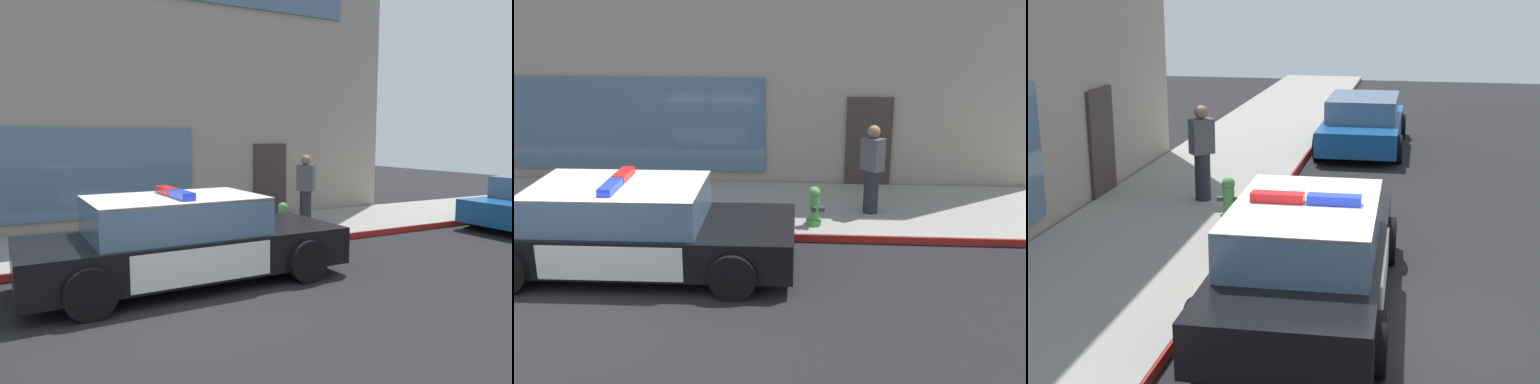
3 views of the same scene
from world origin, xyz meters
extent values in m
plane|color=black|center=(0.00, 0.00, 0.00)|extent=(48.00, 48.00, 0.00)
cube|color=gray|center=(0.00, 3.87, 0.07)|extent=(48.00, 3.15, 0.15)
cube|color=maroon|center=(0.00, 2.28, 0.08)|extent=(28.80, 0.04, 0.14)
cube|color=gray|center=(-1.11, 10.36, 4.29)|extent=(19.11, 9.74, 8.57)
cube|color=#382D28|center=(4.63, 5.46, 1.05)|extent=(1.00, 0.08, 2.10)
cube|color=black|center=(0.61, 1.03, 0.50)|extent=(5.02, 1.96, 0.60)
cube|color=silver|center=(2.21, 1.05, 0.67)|extent=(1.72, 1.88, 0.05)
cube|color=silver|center=(-1.13, 1.00, 0.67)|extent=(1.42, 1.88, 0.05)
cube|color=silver|center=(0.50, 1.99, 0.50)|extent=(2.10, 0.06, 0.51)
cube|color=silver|center=(0.53, 0.07, 0.50)|extent=(2.10, 0.06, 0.51)
cube|color=yellow|center=(0.50, 2.00, 0.50)|extent=(0.22, 0.02, 0.26)
cube|color=slate|center=(0.41, 1.03, 1.07)|extent=(2.62, 1.74, 0.60)
cube|color=silver|center=(0.41, 1.03, 1.36)|extent=(2.62, 1.74, 0.04)
cube|color=red|center=(0.41, 1.37, 1.44)|extent=(0.21, 0.65, 0.11)
cube|color=blue|center=(0.42, 0.69, 1.44)|extent=(0.21, 0.65, 0.11)
cylinder|color=black|center=(2.25, 2.00, 0.34)|extent=(0.68, 0.23, 0.68)
cylinder|color=black|center=(2.28, 0.11, 0.34)|extent=(0.68, 0.23, 0.68)
cylinder|color=black|center=(-1.05, 1.95, 0.34)|extent=(0.68, 0.23, 0.68)
cylinder|color=black|center=(-1.02, 0.06, 0.34)|extent=(0.68, 0.23, 0.68)
cylinder|color=#4C994C|center=(3.42, 2.77, 0.20)|extent=(0.28, 0.28, 0.10)
cylinder|color=#4C994C|center=(3.42, 2.77, 0.47)|extent=(0.19, 0.19, 0.45)
sphere|color=#4C994C|center=(3.42, 2.77, 0.77)|extent=(0.22, 0.22, 0.22)
cylinder|color=#333338|center=(3.42, 2.77, 0.84)|extent=(0.06, 0.06, 0.05)
cylinder|color=#333338|center=(3.42, 2.62, 0.50)|extent=(0.09, 0.10, 0.09)
cylinder|color=#333338|center=(3.42, 2.91, 0.50)|extent=(0.09, 0.10, 0.09)
cylinder|color=#333338|center=(3.57, 2.77, 0.46)|extent=(0.10, 0.12, 0.12)
cylinder|color=black|center=(8.73, 2.02, 0.32)|extent=(0.64, 0.20, 0.64)
cylinder|color=#23232D|center=(4.52, 3.52, 0.57)|extent=(0.28, 0.28, 0.85)
cube|color=#4C4C51|center=(4.52, 3.52, 1.31)|extent=(0.46, 0.47, 0.62)
sphere|color=#8C664C|center=(4.52, 3.52, 1.74)|extent=(0.24, 0.24, 0.24)
camera|label=1|loc=(-1.90, -6.05, 2.30)|focal=33.60mm
camera|label=2|loc=(3.30, -7.38, 3.95)|focal=41.40mm
camera|label=3|loc=(-8.17, -0.29, 3.90)|focal=53.32mm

